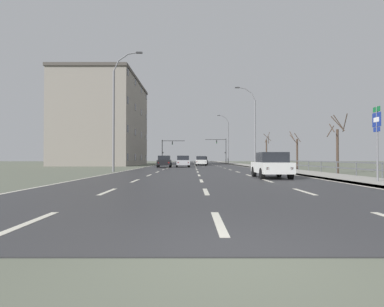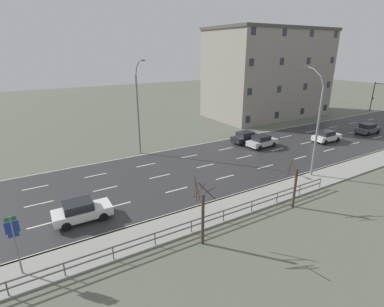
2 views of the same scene
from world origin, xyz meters
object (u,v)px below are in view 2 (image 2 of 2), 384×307
Objects in this scene: car_mid_centre at (81,211)px; car_far_right at (262,141)px; car_near_left at (368,128)px; highway_sign at (15,239)px; street_lamp_midground at (316,126)px; car_far_left at (246,137)px; street_lamp_left_bank at (138,110)px; traffic_signal_left at (379,92)px; brick_building at (268,73)px; car_near_right at (326,136)px.

car_far_right is at bearing 105.46° from car_mid_centre.
highway_sign is at bearing -80.80° from car_near_left.
highway_sign reaches higher than car_mid_centre.
car_far_left is (-11.62, 1.74, -4.29)m from street_lamp_midground.
car_far_left is at bearing -106.66° from car_near_left.
street_lamp_midground is 10.36m from car_far_right.
street_lamp_left_bank is 15.63m from car_mid_centre.
brick_building is (-9.55, -20.81, 3.85)m from traffic_signal_left.
car_near_right is 1.00× the size of car_mid_centre.
brick_building is at bearing 131.97° from car_far_right.
car_near_right is (7.80, -26.23, -3.09)m from traffic_signal_left.
highway_sign is 0.17× the size of brick_building.
brick_building reaches higher than car_far_right.
car_near_right is at bearing 59.98° from car_far_left.
car_near_left and car_near_right have the same top height.
car_near_right is at bearing -17.34° from brick_building.
car_far_left is 10.98m from car_near_right.
car_near_right is at bearing 96.79° from car_mid_centre.
car_near_left and car_far_right have the same top height.
street_lamp_left_bank is 0.50× the size of brick_building.
highway_sign is (15.82, -13.33, -2.94)m from street_lamp_left_bank.
car_near_left is (8.38, -17.40, -3.09)m from traffic_signal_left.
traffic_signal_left reaches higher than car_far_right.
street_lamp_midground is at bearing -35.29° from brick_building.
highway_sign is 0.90× the size of car_near_left.
car_far_right is at bearing 68.17° from street_lamp_left_bank.
street_lamp_left_bank is 2.64× the size of car_mid_centre.
car_far_left is at bearing -117.38° from car_near_right.
street_lamp_midground is at bearing -10.27° from car_far_left.
brick_building is (-23.77, 16.83, 2.65)m from street_lamp_midground.
street_lamp_left_bank is at bearing -72.77° from brick_building.
highway_sign is 0.90× the size of car_far_left.
traffic_signal_left is at bearing 95.04° from car_far_right.
car_near_left is 0.99× the size of car_far_left.
traffic_signal_left is 59.97m from car_mid_centre.
street_lamp_left_bank is at bearing -114.95° from car_far_right.
highway_sign is (0.97, -25.28, -2.71)m from street_lamp_midground.
car_far_left is at bearing 76.75° from street_lamp_left_bank.
brick_building reaches higher than car_far_left.
car_far_right is at bearing -81.85° from traffic_signal_left.
car_far_right is 9.56m from car_near_right.
highway_sign is 0.89× the size of car_far_right.
street_lamp_left_bank is 2.63× the size of car_far_left.
car_mid_centre is (8.53, -22.95, 0.00)m from car_far_left.
street_lamp_midground reaches higher than car_mid_centre.
car_far_right is at bearing -105.72° from car_near_right.
street_lamp_left_bank reaches higher than car_far_right.
car_mid_centre is at bearing -85.51° from car_near_left.
car_mid_centre is (-3.09, -21.20, -4.29)m from street_lamp_midground.
car_near_left is at bearing 98.52° from highway_sign.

